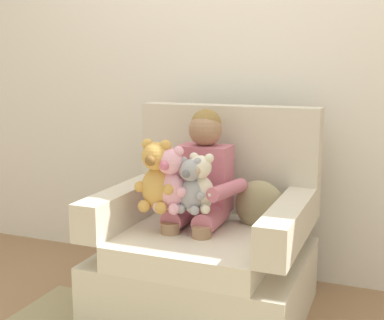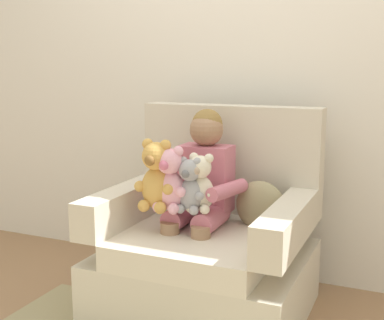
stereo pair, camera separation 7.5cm
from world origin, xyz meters
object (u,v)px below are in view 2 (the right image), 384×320
plush_cream (201,184)px  plush_pink (170,181)px  plush_grey (190,187)px  throw_pillow (260,206)px  seated_child (201,183)px  plush_honey (157,177)px  armchair (209,248)px

plush_cream → plush_pink: plush_pink is taller
plush_cream → plush_pink: 0.15m
plush_grey → throw_pillow: 0.40m
seated_child → plush_cream: bearing=-72.0°
plush_cream → throw_pillow: (0.23, 0.23, -0.14)m
plush_cream → plush_grey: bearing=-120.6°
plush_honey → throw_pillow: 0.55m
plush_grey → armchair: bearing=84.2°
throw_pillow → plush_honey: bearing=-145.8°
seated_child → throw_pillow: bearing=14.0°
plush_honey → seated_child: bearing=46.3°
plush_pink → throw_pillow: 0.49m
armchair → throw_pillow: (0.23, 0.11, 0.22)m
seated_child → plush_honey: (-0.15, -0.20, 0.06)m
plush_pink → plush_grey: bearing=27.5°
plush_pink → plush_cream: bearing=38.2°
plush_honey → armchair: bearing=35.9°
plush_honey → plush_grey: bearing=3.5°
plush_pink → throw_pillow: (0.37, 0.28, -0.16)m
seated_child → plush_cream: seated_child is taller
plush_grey → plush_cream: size_ratio=0.94×
plush_grey → plush_honey: size_ratio=0.77×
plush_pink → seated_child: bearing=82.4°
armchair → plush_pink: (-0.13, -0.17, 0.37)m
plush_grey → plush_pink: 0.10m
seated_child → plush_honey: seated_child is taller
throw_pillow → plush_cream: bearing=-135.1°
plush_cream → plush_honey: size_ratio=0.81×
plush_honey → throw_pillow: size_ratio=1.33×
armchair → plush_pink: bearing=-127.6°
armchair → plush_honey: bearing=-137.2°
plush_grey → throw_pillow: size_ratio=1.02×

